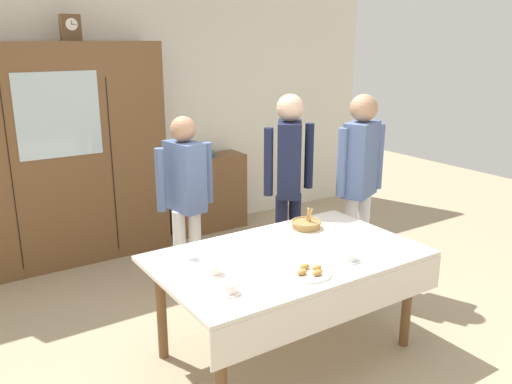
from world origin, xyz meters
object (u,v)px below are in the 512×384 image
Objects in this scene: tea_cup_near_right at (191,256)px; spoon_near_right at (282,237)px; dining_table at (291,268)px; bread_basket at (306,224)px; tea_cup_near_left at (231,289)px; person_by_cabinet at (360,172)px; person_near_right_end at (185,190)px; bookshelf_low at (207,193)px; book_stack at (206,153)px; pastry_plate at (310,272)px; tea_cup_center at (351,257)px; wall_cabinet at (57,157)px; spoon_front_edge at (335,225)px; person_behind_table_left at (289,172)px; mantel_clock at (70,28)px; tea_cup_far_right at (215,271)px.

spoon_near_right is at bearing -0.54° from tea_cup_near_right.
dining_table is 7.68× the size of bread_basket.
tea_cup_near_left is 2.00m from person_by_cabinet.
tea_cup_near_left is 1.59m from person_near_right_end.
bookshelf_low is 4.21× the size of book_stack.
dining_table is at bearing 75.18° from pastry_plate.
spoon_near_right reaches higher than dining_table.
tea_cup_center is 0.54× the size of bread_basket.
wall_cabinet reaches higher than spoon_near_right.
person_near_right_end reaches higher than spoon_front_edge.
tea_cup_near_right is 0.46× the size of pastry_plate.
tea_cup_center is 1.27m from person_by_cabinet.
person_by_cabinet is at bearing 13.65° from spoon_near_right.
dining_table is 2.77m from wall_cabinet.
bread_basket reaches higher than tea_cup_near_right.
spoon_near_right is (-0.61, -2.33, -0.16)m from book_stack.
bookshelf_low is 0.57× the size of person_near_right_end.
person_by_cabinet is (0.74, 0.18, 0.28)m from bread_basket.
person_behind_table_left is (1.29, 1.17, 0.29)m from tea_cup_near_left.
tea_cup_near_right is 1.09× the size of spoon_front_edge.
mantel_clock is (0.24, -0.00, 1.21)m from wall_cabinet.
pastry_plate is (-0.84, -2.95, -0.15)m from book_stack.
bookshelf_low is 3.08m from pastry_plate.
book_stack is (-0.00, 0.00, 0.49)m from bookshelf_low.
book_stack is 2.95m from tea_cup_far_right.
wall_cabinet reaches higher than bookshelf_low.
mantel_clock is 1.00× the size of bread_basket.
person_behind_table_left is at bearing 49.77° from spoon_near_right.
dining_table is 0.59m from bread_basket.
book_stack is at bearing 101.21° from person_by_cabinet.
tea_cup_near_right is 1.00× the size of tea_cup_far_right.
pastry_plate is 0.66m from spoon_near_right.
tea_cup_far_right is (0.31, -2.57, -0.30)m from wall_cabinet.
tea_cup_near_right is at bearing -172.29° from person_by_cabinet.
person_near_right_end is (-0.84, 0.34, -0.11)m from person_behind_table_left.
wall_cabinet reaches higher than book_stack.
person_near_right_end is at bearing -124.04° from bookshelf_low.
tea_cup_far_right is at bearing 147.39° from pastry_plate.
book_stack reaches higher than tea_cup_far_right.
book_stack is 1.74m from person_behind_table_left.
tea_cup_far_right is 0.46× the size of pastry_plate.
bread_basket is at bearing -166.10° from person_by_cabinet.
wall_cabinet is 1.78m from bookshelf_low.
person_behind_table_left is at bearing 42.09° from tea_cup_near_left.
bread_basket is (-0.32, -2.27, 0.35)m from bookshelf_low.
spoon_near_right is at bearing -104.55° from bookshelf_low.
person_behind_table_left is (-0.10, -1.73, 0.15)m from book_stack.
tea_cup_far_right is at bearing -117.12° from book_stack.
tea_cup_near_right is at bearing 130.09° from pastry_plate.
wall_cabinet is at bearing 124.08° from spoon_front_edge.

